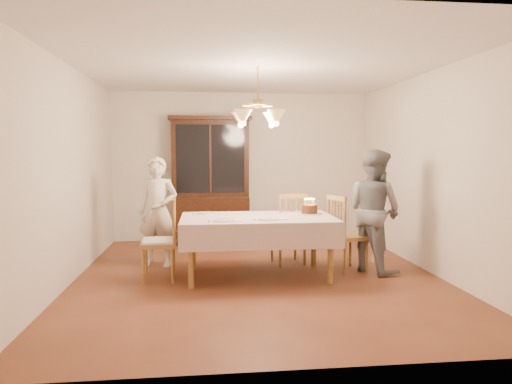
{
  "coord_description": "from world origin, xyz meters",
  "views": [
    {
      "loc": [
        -0.64,
        -5.6,
        1.56
      ],
      "look_at": [
        0.0,
        0.2,
        1.05
      ],
      "focal_mm": 32.0,
      "sensor_mm": 36.0,
      "label": 1
    }
  ],
  "objects": [
    {
      "name": "elderly_woman",
      "position": [
        -1.29,
        0.67,
        0.75
      ],
      "size": [
        0.62,
        0.48,
        1.5
      ],
      "primitive_type": "imported",
      "rotation": [
        0.0,
        0.0,
        -0.24
      ],
      "color": "#EEE2C9",
      "rests_on": "ground"
    },
    {
      "name": "chair_right_end",
      "position": [
        1.2,
        0.16,
        0.44
      ],
      "size": [
        0.53,
        0.55,
        1.0
      ],
      "color": "olive",
      "rests_on": "ground"
    },
    {
      "name": "adult_in_grey",
      "position": [
        1.54,
        0.09,
        0.8
      ],
      "size": [
        0.9,
        0.97,
        1.6
      ],
      "primitive_type": "imported",
      "rotation": [
        0.0,
        0.0,
        2.07
      ],
      "color": "slate",
      "rests_on": "ground"
    },
    {
      "name": "chair_far_side",
      "position": [
        0.5,
        0.61,
        0.44
      ],
      "size": [
        0.51,
        0.5,
        1.0
      ],
      "color": "olive",
      "rests_on": "ground"
    },
    {
      "name": "china_hutch",
      "position": [
        -0.56,
        2.25,
        1.04
      ],
      "size": [
        1.38,
        0.54,
        2.16
      ],
      "color": "black",
      "rests_on": "ground"
    },
    {
      "name": "place_setting_near_left",
      "position": [
        -0.43,
        -0.33,
        0.77
      ],
      "size": [
        0.4,
        0.25,
        0.02
      ],
      "color": "white",
      "rests_on": "dining_table"
    },
    {
      "name": "place_setting_near_right",
      "position": [
        0.12,
        -0.26,
        0.77
      ],
      "size": [
        0.41,
        0.26,
        0.02
      ],
      "color": "white",
      "rests_on": "dining_table"
    },
    {
      "name": "place_setting_far_left",
      "position": [
        -0.63,
        0.35,
        0.77
      ],
      "size": [
        0.39,
        0.24,
        0.02
      ],
      "color": "white",
      "rests_on": "dining_table"
    },
    {
      "name": "ground",
      "position": [
        0.0,
        0.0,
        0.0
      ],
      "size": [
        5.0,
        5.0,
        0.0
      ],
      "primitive_type": "plane",
      "color": "brown",
      "rests_on": "ground"
    },
    {
      "name": "chair_left_end",
      "position": [
        -1.21,
        -0.02,
        0.45
      ],
      "size": [
        0.44,
        0.46,
        1.0
      ],
      "color": "olive",
      "rests_on": "ground"
    },
    {
      "name": "birthday_cake",
      "position": [
        0.69,
        0.14,
        0.82
      ],
      "size": [
        0.3,
        0.3,
        0.21
      ],
      "color": "white",
      "rests_on": "dining_table"
    },
    {
      "name": "dining_table",
      "position": [
        0.0,
        0.0,
        0.68
      ],
      "size": [
        1.9,
        1.1,
        0.76
      ],
      "color": "olive",
      "rests_on": "ground"
    },
    {
      "name": "chandelier",
      "position": [
        -0.0,
        -0.0,
        1.98
      ],
      "size": [
        0.62,
        0.62,
        0.73
      ],
      "color": "#BF8C3F",
      "rests_on": "ground"
    },
    {
      "name": "room_shell",
      "position": [
        0.0,
        0.0,
        1.58
      ],
      "size": [
        5.0,
        5.0,
        5.0
      ],
      "color": "white",
      "rests_on": "ground"
    }
  ]
}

